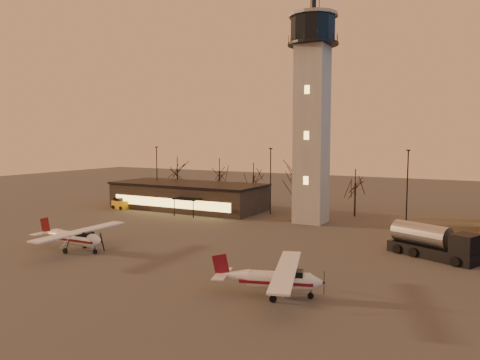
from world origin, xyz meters
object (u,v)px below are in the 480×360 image
at_px(terminal, 188,196).
at_px(fuel_truck, 432,245).
at_px(cessna_front, 281,283).
at_px(control_tower, 312,103).
at_px(service_cart, 121,205).
at_px(cessna_rear, 78,241).

bearing_deg(terminal, fuel_truck, -20.13).
bearing_deg(cessna_front, control_tower, 88.26).
distance_m(terminal, cessna_front, 44.22).
relative_size(fuel_truck, service_cart, 2.90).
distance_m(cessna_front, service_cart, 48.49).
distance_m(fuel_truck, service_cart, 49.75).
bearing_deg(fuel_truck, cessna_front, -90.75).
bearing_deg(cessna_rear, fuel_truck, 23.03).
height_order(cessna_front, fuel_truck, fuel_truck).
xyz_separation_m(control_tower, terminal, (-21.99, 1.98, -14.17)).
height_order(terminal, cessna_front, terminal).
bearing_deg(fuel_truck, terminal, -175.32).
height_order(control_tower, fuel_truck, control_tower).
distance_m(terminal, fuel_truck, 41.59).
xyz_separation_m(control_tower, service_cart, (-31.86, -3.24, -15.63)).
relative_size(terminal, cessna_rear, 2.18).
bearing_deg(service_cart, control_tower, 14.55).
relative_size(cessna_front, service_cart, 3.56).
relative_size(control_tower, terminal, 1.28).
height_order(terminal, fuel_truck, terminal).
height_order(terminal, cessna_rear, terminal).
xyz_separation_m(cessna_front, cessna_rear, (-23.94, 2.66, 0.06)).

